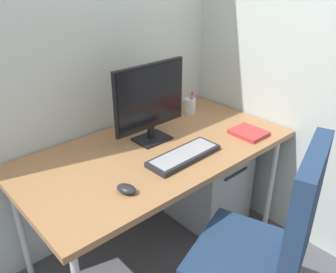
# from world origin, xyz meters

# --- Properties ---
(ground_plane) EXTENTS (8.00, 8.00, 0.00)m
(ground_plane) POSITION_xyz_m (0.00, 0.00, 0.00)
(ground_plane) COLOR #4C4C51
(wall_back) EXTENTS (2.76, 0.04, 2.80)m
(wall_back) POSITION_xyz_m (0.00, 0.44, 1.40)
(wall_back) COLOR #B7C1BC
(wall_back) RESTS_ON ground_plane
(wall_side_right) EXTENTS (0.04, 2.00, 2.80)m
(wall_side_right) POSITION_xyz_m (0.82, -0.17, 1.40)
(wall_side_right) COLOR #B7C1BC
(wall_side_right) RESTS_ON ground_plane
(desk) EXTENTS (1.57, 0.81, 0.75)m
(desk) POSITION_xyz_m (0.00, 0.00, 0.71)
(desk) COLOR #996B42
(desk) RESTS_ON ground_plane
(office_chair) EXTENTS (0.62, 0.60, 1.09)m
(office_chair) POSITION_xyz_m (-0.01, -0.77, 0.59)
(office_chair) COLOR black
(office_chair) RESTS_ON ground_plane
(filing_cabinet) EXTENTS (0.44, 0.48, 0.67)m
(filing_cabinet) POSITION_xyz_m (0.50, 0.03, 0.33)
(filing_cabinet) COLOR #9EA0A5
(filing_cabinet) RESTS_ON ground_plane
(monitor) EXTENTS (0.48, 0.16, 0.46)m
(monitor) POSITION_xyz_m (0.05, 0.11, 1.00)
(monitor) COLOR black
(monitor) RESTS_ON desk
(keyboard) EXTENTS (0.43, 0.17, 0.03)m
(keyboard) POSITION_xyz_m (0.04, -0.18, 0.77)
(keyboard) COLOR black
(keyboard) RESTS_ON desk
(mouse) EXTENTS (0.09, 0.12, 0.04)m
(mouse) POSITION_xyz_m (-0.38, -0.23, 0.77)
(mouse) COLOR black
(mouse) RESTS_ON desk
(pen_holder) EXTENTS (0.08, 0.08, 0.16)m
(pen_holder) POSITION_xyz_m (0.50, 0.23, 0.81)
(pen_holder) COLOR silver
(pen_holder) RESTS_ON desk
(notebook) EXTENTS (0.17, 0.20, 0.02)m
(notebook) POSITION_xyz_m (0.53, -0.24, 0.77)
(notebook) COLOR #B23333
(notebook) RESTS_ON desk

